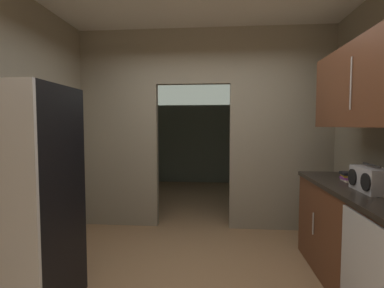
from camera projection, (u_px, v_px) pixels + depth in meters
kitchen_partition at (207, 122)px, 4.10m from camera, size 3.56×0.12×2.81m
adjoining_room_shell at (209, 128)px, 6.33m from camera, size 3.56×3.36×2.81m
refrigerator at (15, 200)px, 2.25m from camera, size 0.82×0.71×1.77m
lower_cabinet_run at (368, 244)px, 2.42m from camera, size 0.64×1.92×0.93m
dishwasher at (361, 280)px, 1.91m from camera, size 0.02×0.56×0.87m
upper_cabinet_counterside at (374, 83)px, 2.34m from camera, size 0.36×1.73×0.72m
boombox at (371, 180)px, 2.32m from camera, size 0.19×0.37×0.23m
book_stack at (348, 177)px, 2.76m from camera, size 0.14×0.18×0.09m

